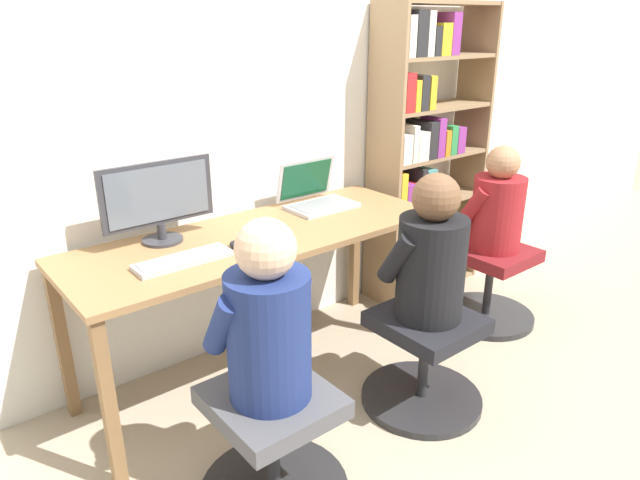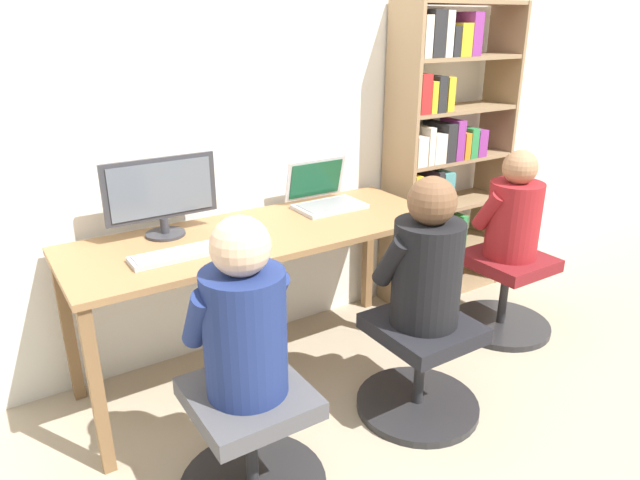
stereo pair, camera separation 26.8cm
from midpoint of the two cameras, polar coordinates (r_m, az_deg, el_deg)
The scene contains 14 objects.
ground_plane at distance 2.84m, azimuth -4.46°, elevation -16.01°, with size 14.00×14.00×0.00m, color tan.
wall_back at distance 2.92m, azimuth -13.46°, elevation 12.49°, with size 10.00×0.05×2.60m.
desk at distance 2.74m, azimuth -8.77°, elevation -0.93°, with size 1.82×0.65×0.78m.
desktop_monitor at distance 2.65m, azimuth -18.67°, elevation 3.74°, with size 0.52×0.18×0.37m.
laptop at distance 3.05m, azimuth -2.87°, elevation 4.28°, with size 0.36×0.29×0.24m.
keyboard at distance 2.44m, azimuth -16.61°, elevation -1.98°, with size 0.41×0.13×0.03m.
computer_mouse_by_keyboard at distance 2.53m, azimuth -11.15°, elevation -0.58°, with size 0.07×0.11×0.03m.
office_chair_left at distance 2.27m, azimuth -8.32°, elevation -19.82°, with size 0.57×0.57×0.46m.
office_chair_right at distance 2.73m, azimuth 7.55°, elevation -11.87°, with size 0.57×0.57×0.46m.
person_at_monitor at distance 1.97m, azimuth -9.19°, elevation -8.14°, with size 0.36×0.32×0.66m.
person_at_laptop at distance 2.49m, azimuth 8.05°, elevation -1.70°, with size 0.37×0.32×0.66m.
bookshelf at distance 3.61m, azimuth 7.99°, elevation 8.07°, with size 0.85×0.29×1.82m.
office_chair_side at distance 3.54m, azimuth 14.48°, elevation -4.33°, with size 0.57×0.57×0.46m.
person_near_shelf at distance 3.36m, azimuth 15.18°, elevation 3.32°, with size 0.36×0.30×0.61m.
Camera 1 is at (-1.36, -1.81, 1.71)m, focal length 32.00 mm.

